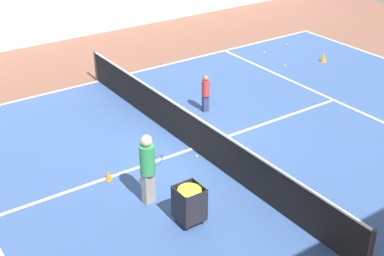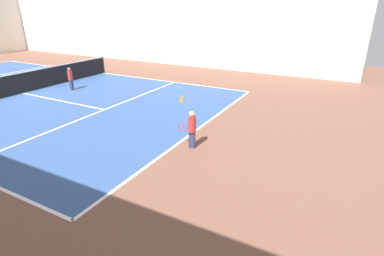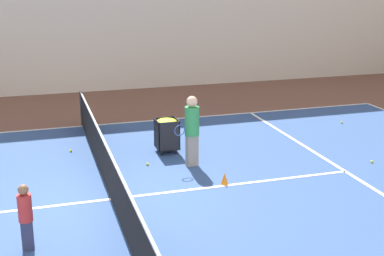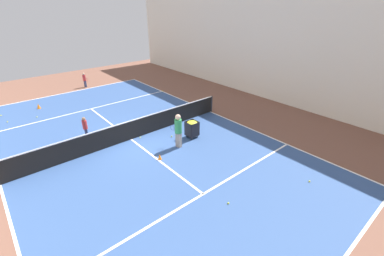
{
  "view_description": "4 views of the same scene",
  "coord_description": "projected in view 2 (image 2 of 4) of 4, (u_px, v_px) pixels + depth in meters",
  "views": [
    {
      "loc": [
        -10.59,
        7.31,
        7.42
      ],
      "look_at": [
        0.0,
        0.0,
        0.66
      ],
      "focal_mm": 50.0,
      "sensor_mm": 36.0,
      "label": 1
    },
    {
      "loc": [
        -9.24,
        -15.07,
        4.22
      ],
      "look_at": [
        -1.55,
        -10.94,
        0.68
      ],
      "focal_mm": 28.0,
      "sensor_mm": 36.0,
      "label": 2
    },
    {
      "loc": [
        10.59,
        -1.41,
        4.67
      ],
      "look_at": [
        -1.48,
        2.26,
        0.98
      ],
      "focal_mm": 50.0,
      "sensor_mm": 36.0,
      "label": 3
    },
    {
      "loc": [
        5.32,
        11.31,
        6.69
      ],
      "look_at": [
        -2.67,
        1.91,
        0.55
      ],
      "focal_mm": 24.0,
      "sensor_mm": 36.0,
      "label": 4
    }
  ],
  "objects": [
    {
      "name": "court_playing_area",
      "position": [
        23.0,
        93.0,
        15.74
      ],
      "size": [
        11.81,
        20.78,
        0.0
      ],
      "color": "#335189",
      "rests_on": "ground"
    },
    {
      "name": "tennis_ball_8",
      "position": [
        205.0,
        91.0,
        16.09
      ],
      "size": [
        0.07,
        0.07,
        0.07
      ],
      "primitive_type": "sphere",
      "color": "yellow",
      "rests_on": "ground"
    },
    {
      "name": "line_service_near",
      "position": [
        105.0,
        110.0,
        13.23
      ],
      "size": [
        11.81,
        0.1,
        0.0
      ],
      "primitive_type": "cube",
      "color": "white",
      "rests_on": "ground"
    },
    {
      "name": "line_sideline_right",
      "position": [
        103.0,
        73.0,
        20.56
      ],
      "size": [
        0.1,
        20.78,
        0.0
      ],
      "primitive_type": "cube",
      "color": "white",
      "rests_on": "ground"
    },
    {
      "name": "training_cone_1",
      "position": [
        182.0,
        98.0,
        14.33
      ],
      "size": [
        0.25,
        0.25,
        0.35
      ],
      "primitive_type": "cone",
      "color": "orange",
      "rests_on": "ground"
    },
    {
      "name": "line_centre_service",
      "position": [
        23.0,
        93.0,
        15.74
      ],
      "size": [
        0.1,
        11.43,
        0.0
      ],
      "primitive_type": "cube",
      "color": "white",
      "rests_on": "ground"
    },
    {
      "name": "tennis_net",
      "position": [
        21.0,
        83.0,
        15.53
      ],
      "size": [
        12.11,
        0.1,
        1.09
      ],
      "color": "#2D2D33",
      "rests_on": "ground"
    },
    {
      "name": "line_baseline_near",
      "position": [
        199.0,
        128.0,
        11.18
      ],
      "size": [
        11.81,
        0.1,
        0.0
      ],
      "primitive_type": "cube",
      "color": "white",
      "rests_on": "ground"
    },
    {
      "name": "tennis_ball_7",
      "position": [
        181.0,
        88.0,
        16.58
      ],
      "size": [
        0.07,
        0.07,
        0.07
      ],
      "primitive_type": "sphere",
      "color": "yellow",
      "rests_on": "ground"
    },
    {
      "name": "player_near_baseline",
      "position": [
        192.0,
        127.0,
        9.41
      ],
      "size": [
        0.31,
        0.57,
        1.24
      ],
      "rotation": [
        0.0,
        0.0,
        1.8
      ],
      "color": "#2D3351",
      "rests_on": "ground"
    },
    {
      "name": "ground_plane",
      "position": [
        23.0,
        93.0,
        15.74
      ],
      "size": [
        34.94,
        34.94,
        0.0
      ],
      "primitive_type": "plane",
      "color": "brown"
    },
    {
      "name": "hall_enclosure_right",
      "position": [
        145.0,
        11.0,
        23.3
      ],
      "size": [
        0.15,
        31.24,
        7.82
      ],
      "color": "silver",
      "rests_on": "ground"
    },
    {
      "name": "tennis_ball_9",
      "position": [
        13.0,
        94.0,
        15.43
      ],
      "size": [
        0.07,
        0.07,
        0.07
      ],
      "primitive_type": "sphere",
      "color": "yellow",
      "rests_on": "ground"
    },
    {
      "name": "child_midcourt",
      "position": [
        70.0,
        77.0,
        16.14
      ],
      "size": [
        0.27,
        0.27,
        1.22
      ],
      "rotation": [
        0.0,
        0.0,
        1.48
      ],
      "color": "#2D3351",
      "rests_on": "ground"
    },
    {
      "name": "tennis_ball_3",
      "position": [
        160.0,
        94.0,
        15.47
      ],
      "size": [
        0.07,
        0.07,
        0.07
      ],
      "primitive_type": "sphere",
      "color": "yellow",
      "rests_on": "ground"
    }
  ]
}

